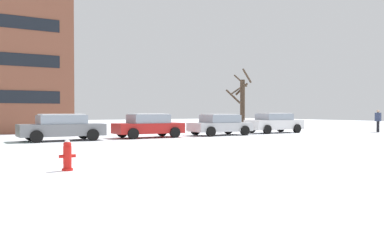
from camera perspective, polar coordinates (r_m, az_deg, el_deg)
name	(u,v)px	position (r m, az deg, el deg)	size (l,w,h in m)	color
ground_plane	(17,163)	(14.03, -22.79, -5.44)	(120.00, 120.00, 0.00)	white
road_surface	(1,153)	(17.43, -24.63, -4.17)	(80.00, 8.91, 0.00)	silver
fire_hydrant	(67,155)	(11.76, -16.67, -4.62)	(0.44, 0.30, 0.84)	red
parked_car_gray	(62,127)	(23.59, -17.40, -0.93)	(4.51, 2.16, 1.45)	slate
parked_car_red	(148,125)	(25.28, -5.98, -0.74)	(4.18, 2.11, 1.46)	red
parked_car_silver	(220,124)	(27.72, 3.85, -0.61)	(4.17, 2.24, 1.41)	silver
parked_car_white	(274,123)	(31.24, 11.19, -0.37)	(4.40, 2.09, 1.47)	white
pedestrian_crossing	(378,119)	(34.63, 24.09, 0.10)	(0.36, 0.45, 1.70)	black
tree_far_mid	(242,102)	(32.47, 6.83, 2.43)	(1.71, 1.85, 4.84)	#423326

